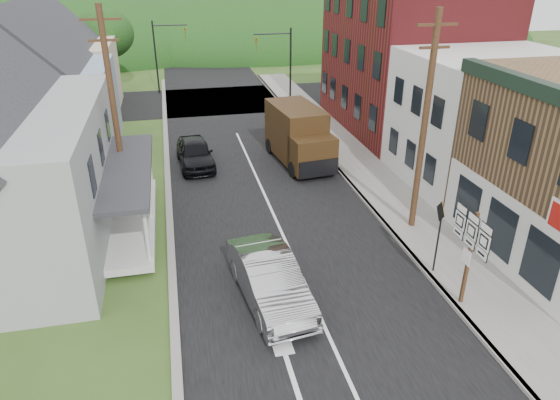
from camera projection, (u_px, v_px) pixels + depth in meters
ground at (308, 291)px, 17.53m from camera, size 120.00×120.00×0.00m
road at (258, 180)px, 26.32m from camera, size 9.00×90.00×0.02m
cross_road at (222, 100)px, 41.25m from camera, size 60.00×9.00×0.02m
sidewalk_right at (377, 184)px, 25.68m from camera, size 2.80×55.00×0.15m
curb_right at (353, 187)px, 25.42m from camera, size 0.20×55.00×0.15m
curb_left at (169, 204)px, 23.63m from camera, size 0.30×55.00×0.12m
storefront_white at (488, 121)px, 24.91m from camera, size 8.00×7.00×6.50m
storefront_red at (408, 53)px, 32.49m from camera, size 8.00×12.00×10.00m
house_blue at (47, 91)px, 28.72m from camera, size 7.14×8.16×7.28m
house_cream at (64, 63)px, 36.53m from camera, size 7.14×8.16×7.28m
utility_pole_right at (424, 124)px, 19.67m from camera, size 1.60×0.26×9.00m
utility_pole_left at (114, 112)px, 21.27m from camera, size 1.60×0.26×9.00m
traffic_signal_right at (282, 59)px, 37.38m from camera, size 2.87×0.20×6.00m
traffic_signal_left at (163, 48)px, 41.85m from camera, size 2.87×0.20×6.00m
tree_left_d at (105, 34)px, 41.76m from camera, size 4.80×4.80×6.94m
forested_ridge at (198, 47)px, 65.85m from camera, size 90.00×30.00×16.00m
silver_sedan at (270, 280)px, 16.75m from camera, size 2.37×5.20×1.65m
dark_sedan at (195, 153)px, 27.80m from camera, size 2.10×4.65×1.55m
delivery_van at (299, 136)px, 27.94m from camera, size 2.92×5.90×3.17m
route_sign_cluster at (470, 246)px, 15.82m from camera, size 0.16×1.93×3.37m
warning_sign at (439, 227)px, 17.65m from camera, size 0.18×0.78×2.86m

